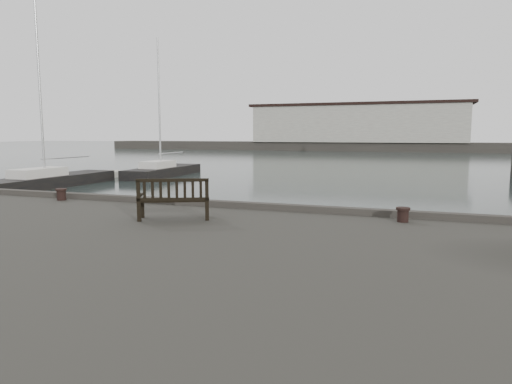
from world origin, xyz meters
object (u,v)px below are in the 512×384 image
bollard_right (403,215)px  yacht_c (51,183)px  bollard_left (61,194)px  yacht_d (164,173)px  bench (174,207)px

bollard_right → yacht_c: (-24.34, 13.79, -1.49)m
bollard_left → yacht_d: yacht_d is taller
yacht_c → yacht_d: 10.67m
bench → yacht_d: size_ratio=0.15×
bench → bollard_left: bench is taller
bollard_left → yacht_d: 26.18m
bench → yacht_d: bearing=96.8°
yacht_c → yacht_d: bearing=73.3°
bollard_right → bench: bearing=-163.7°
bench → yacht_d: 30.16m
bollard_left → bollard_right: (10.71, -0.14, -0.01)m
bollard_left → yacht_c: yacht_c is taller
bollard_right → yacht_c: yacht_c is taller
bollard_right → yacht_d: yacht_d is taller
bollard_left → yacht_c: 19.35m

